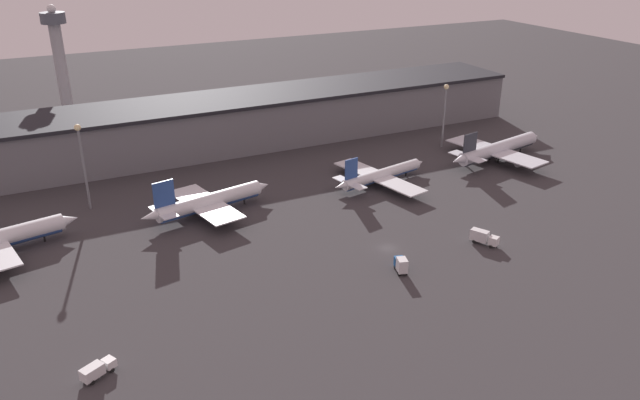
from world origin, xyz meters
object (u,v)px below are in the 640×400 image
at_px(airplane_3, 498,149).
at_px(airplane_2, 381,175).
at_px(service_vehicle_2, 97,370).
at_px(control_tower, 59,57).
at_px(airplane_1, 209,202).
at_px(service_vehicle_0, 401,264).
at_px(service_vehicle_1, 483,237).

bearing_deg(airplane_3, airplane_2, 169.40).
distance_m(service_vehicle_2, control_tower, 163.60).
xyz_separation_m(airplane_1, service_vehicle_2, (-37.39, -56.39, -2.07)).
bearing_deg(service_vehicle_2, airplane_1, 28.36).
height_order(airplane_1, airplane_3, airplane_1).
relative_size(airplane_3, service_vehicle_0, 9.03).
bearing_deg(control_tower, airplane_3, -40.48).
bearing_deg(service_vehicle_2, service_vehicle_0, -22.22).
height_order(service_vehicle_1, service_vehicle_2, service_vehicle_1).
height_order(airplane_1, service_vehicle_2, airplane_1).
bearing_deg(service_vehicle_1, airplane_1, -157.01).
relative_size(service_vehicle_0, service_vehicle_2, 0.75).
xyz_separation_m(service_vehicle_0, control_tower, (-54.63, 154.26, 24.46)).
xyz_separation_m(service_vehicle_1, control_tower, (-80.46, 151.61, 24.59)).
height_order(airplane_3, control_tower, control_tower).
bearing_deg(control_tower, airplane_1, -76.73).
bearing_deg(control_tower, airplane_2, -53.87).
bearing_deg(airplane_3, service_vehicle_0, -156.96).
bearing_deg(control_tower, service_vehicle_1, -62.04).
bearing_deg(airplane_1, service_vehicle_1, -51.78).
height_order(airplane_3, service_vehicle_1, airplane_3).
relative_size(airplane_1, service_vehicle_0, 7.80).
height_order(airplane_2, service_vehicle_2, airplane_2).
relative_size(airplane_1, service_vehicle_2, 5.89).
bearing_deg(service_vehicle_2, control_tower, 57.40).
xyz_separation_m(airplane_2, service_vehicle_0, (-23.39, -47.37, -0.87)).
bearing_deg(service_vehicle_1, control_tower, -179.03).
xyz_separation_m(airplane_2, service_vehicle_2, (-90.70, -54.29, -1.33)).
distance_m(service_vehicle_0, control_tower, 165.47).
xyz_separation_m(airplane_2, airplane_3, (46.13, 0.93, 0.91)).
height_order(airplane_1, airplane_2, airplane_1).
bearing_deg(airplane_1, service_vehicle_0, -70.58).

